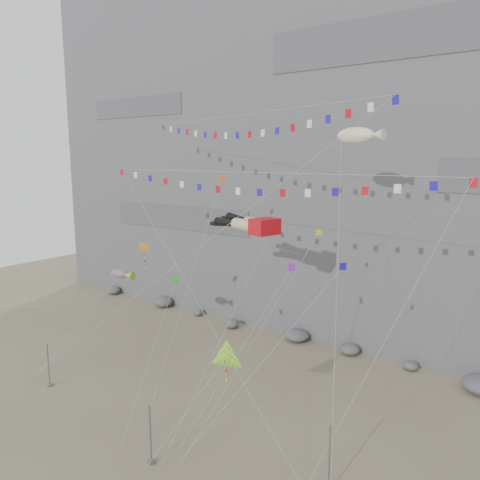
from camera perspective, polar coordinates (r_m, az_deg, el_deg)
The scene contains 18 objects.
ground at distance 39.28m, azimuth -5.87°, elevation -19.75°, with size 120.00×120.00×0.00m, color gray.
cliff at distance 61.99m, azimuth 14.38°, elevation 14.81°, with size 80.00×28.00×50.00m, color slate.
talus_boulders at distance 51.68m, azimuth 6.96°, elevation -11.49°, with size 60.00×3.00×1.20m, color #5B5B5F, non-canonical shape.
anchor_pole_left at distance 44.65m, azimuth -22.32°, elevation -13.90°, with size 0.12×0.12×3.87m, color slate.
anchor_pole_center at distance 32.83m, azimuth -10.87°, elevation -22.25°, with size 0.12×0.12×4.05m, color slate.
anchor_pole_right at distance 30.43m, azimuth 10.84°, elevation -24.84°, with size 0.12×0.12×4.30m, color slate.
legs_kite at distance 39.16m, azimuth 1.05°, elevation 1.97°, with size 7.49×15.85×19.25m.
flag_banner_upper at distance 40.14m, azimuth 0.37°, elevation 15.01°, with size 29.02×17.20×29.86m.
flag_banner_lower at distance 35.51m, azimuth 1.06°, elevation 8.23°, with size 31.22×8.14×21.51m.
harlequin_kite at distance 43.83m, azimuth -11.70°, elevation -0.90°, with size 7.24×8.54×15.08m.
fish_windsock at distance 45.15m, azimuth -14.50°, elevation -4.00°, with size 5.41×7.59×11.65m.
delta_kite at distance 31.53m, azimuth -1.72°, elevation -14.19°, with size 4.13×5.68×8.82m.
blimp_windsock at distance 37.47m, azimuth 13.89°, elevation 12.20°, with size 6.13×12.23×24.21m.
small_kite_a at distance 43.45m, azimuth -2.36°, elevation 6.96°, with size 4.53×15.05×22.91m.
small_kite_b at distance 34.05m, azimuth 6.13°, elevation -3.60°, with size 4.47×8.93×14.71m.
small_kite_c at distance 37.81m, azimuth -8.01°, elevation -5.29°, with size 3.31×9.25×13.21m.
small_kite_d at distance 36.34m, azimuth 9.18°, elevation 0.20°, with size 3.56×13.52×19.10m.
small_kite_e at distance 29.63m, azimuth 12.00°, elevation -3.70°, with size 8.61×6.85×16.32m.
Camera 1 is at (22.86, -25.35, 19.43)m, focal length 35.00 mm.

